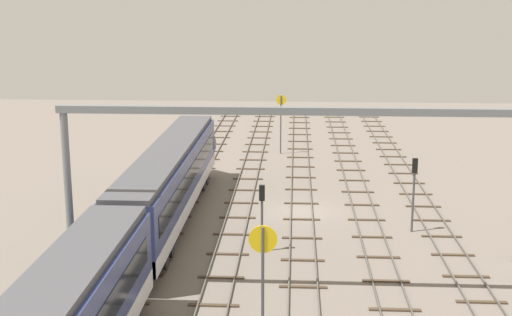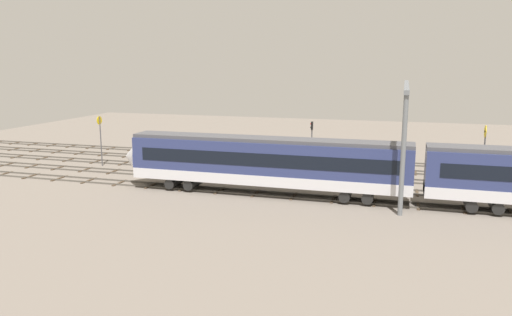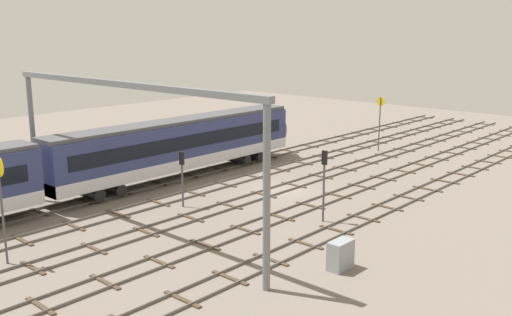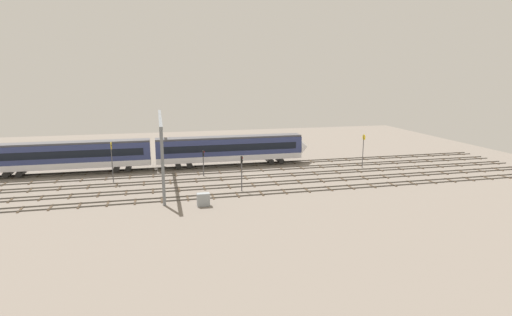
# 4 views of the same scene
# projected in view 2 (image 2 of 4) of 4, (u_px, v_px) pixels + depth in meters

# --- Properties ---
(ground_plane) EXTENTS (103.29, 103.29, 0.00)m
(ground_plane) POSITION_uv_depth(u_px,v_px,m) (264.00, 172.00, 51.47)
(ground_plane) COLOR slate
(track_near_foreground) EXTENTS (87.29, 2.40, 0.16)m
(track_near_foreground) POSITION_uv_depth(u_px,v_px,m) (283.00, 157.00, 59.42)
(track_near_foreground) COLOR #59544C
(track_near_foreground) RESTS_ON ground
(track_second_near) EXTENTS (87.29, 2.40, 0.16)m
(track_second_near) POSITION_uv_depth(u_px,v_px,m) (274.00, 164.00, 55.44)
(track_second_near) COLOR #59544C
(track_second_near) RESTS_ON ground
(track_middle) EXTENTS (87.29, 2.40, 0.16)m
(track_middle) POSITION_uv_depth(u_px,v_px,m) (264.00, 172.00, 51.46)
(track_middle) COLOR #59544C
(track_middle) RESTS_ON ground
(track_second_far) EXTENTS (87.29, 2.40, 0.16)m
(track_second_far) POSITION_uv_depth(u_px,v_px,m) (252.00, 181.00, 47.48)
(track_second_far) COLOR #59544C
(track_second_far) RESTS_ON ground
(track_with_train) EXTENTS (87.29, 2.40, 0.16)m
(track_with_train) POSITION_uv_depth(u_px,v_px,m) (237.00, 192.00, 43.50)
(track_with_train) COLOR #59544C
(track_with_train) RESTS_ON ground
(train) EXTENTS (50.40, 3.24, 4.80)m
(train) POSITION_uv_depth(u_px,v_px,m) (411.00, 173.00, 38.97)
(train) COLOR navy
(train) RESTS_ON ground
(overhead_gantry) EXTENTS (0.40, 22.51, 9.26)m
(overhead_gantry) POSITION_uv_depth(u_px,v_px,m) (405.00, 107.00, 45.95)
(overhead_gantry) COLOR slate
(overhead_gantry) RESTS_ON ground
(speed_sign_near_foreground) EXTENTS (0.14, 0.91, 5.50)m
(speed_sign_near_foreground) POSITION_uv_depth(u_px,v_px,m) (100.00, 134.00, 54.14)
(speed_sign_near_foreground) COLOR #4C4C51
(speed_sign_near_foreground) RESTS_ON ground
(speed_sign_mid_trackside) EXTENTS (0.14, 1.08, 5.84)m
(speed_sign_mid_trackside) POSITION_uv_depth(u_px,v_px,m) (484.00, 147.00, 43.43)
(speed_sign_mid_trackside) COLOR #4C4C51
(speed_sign_mid_trackside) RESTS_ON ground
(signal_light_trackside_approach) EXTENTS (0.31, 0.32, 4.67)m
(signal_light_trackside_approach) POSITION_uv_depth(u_px,v_px,m) (312.00, 136.00, 56.25)
(signal_light_trackside_approach) COLOR #4C4C51
(signal_light_trackside_approach) RESTS_ON ground
(signal_light_trackside_departure) EXTENTS (0.31, 0.32, 3.93)m
(signal_light_trackside_departure) POSITION_uv_depth(u_px,v_px,m) (336.00, 156.00, 46.65)
(signal_light_trackside_departure) COLOR #4C4C51
(signal_light_trackside_departure) RESTS_ON ground
(relay_cabinet) EXTENTS (1.48, 0.79, 1.53)m
(relay_cabinet) POSITION_uv_depth(u_px,v_px,m) (365.00, 151.00, 59.87)
(relay_cabinet) COLOR gray
(relay_cabinet) RESTS_ON ground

